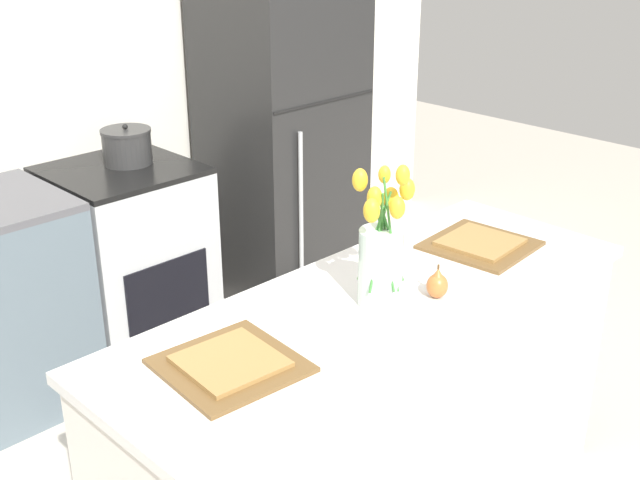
# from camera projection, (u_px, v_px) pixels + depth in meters

# --- Properties ---
(back_wall) EXTENTS (5.20, 0.08, 2.70)m
(back_wall) POSITION_uv_depth(u_px,v_px,m) (41.00, 56.00, 3.52)
(back_wall) COLOR silver
(back_wall) RESTS_ON ground_plane
(kitchen_island) EXTENTS (1.80, 0.66, 0.88)m
(kitchen_island) POSITION_uv_depth(u_px,v_px,m) (375.00, 422.00, 2.57)
(kitchen_island) COLOR silver
(kitchen_island) RESTS_ON ground_plane
(stove_range) EXTENTS (0.60, 0.61, 0.90)m
(stove_range) POSITION_uv_depth(u_px,v_px,m) (130.00, 262.00, 3.68)
(stove_range) COLOR #B2B5B7
(stove_range) RESTS_ON ground_plane
(refrigerator) EXTENTS (0.68, 0.67, 1.76)m
(refrigerator) POSITION_uv_depth(u_px,v_px,m) (281.00, 132.00, 4.12)
(refrigerator) COLOR black
(refrigerator) RESTS_ON ground_plane
(flower_vase) EXTENTS (0.19, 0.18, 0.44)m
(flower_vase) POSITION_uv_depth(u_px,v_px,m) (381.00, 252.00, 2.31)
(flower_vase) COLOR silver
(flower_vase) RESTS_ON kitchen_island
(pear_figurine) EXTENTS (0.07, 0.07, 0.11)m
(pear_figurine) POSITION_uv_depth(u_px,v_px,m) (437.00, 284.00, 2.40)
(pear_figurine) COLOR #C66B33
(pear_figurine) RESTS_ON kitchen_island
(plate_setting_left) EXTENTS (0.35, 0.35, 0.02)m
(plate_setting_left) POSITION_uv_depth(u_px,v_px,m) (230.00, 364.00, 2.05)
(plate_setting_left) COLOR brown
(plate_setting_left) RESTS_ON kitchen_island
(plate_setting_right) EXTENTS (0.35, 0.35, 0.02)m
(plate_setting_right) POSITION_uv_depth(u_px,v_px,m) (480.00, 244.00, 2.76)
(plate_setting_right) COLOR brown
(plate_setting_right) RESTS_ON kitchen_island
(cooking_pot) EXTENTS (0.22, 0.22, 0.18)m
(cooking_pot) POSITION_uv_depth(u_px,v_px,m) (127.00, 146.00, 3.53)
(cooking_pot) COLOR #2D2D2D
(cooking_pot) RESTS_ON stove_range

